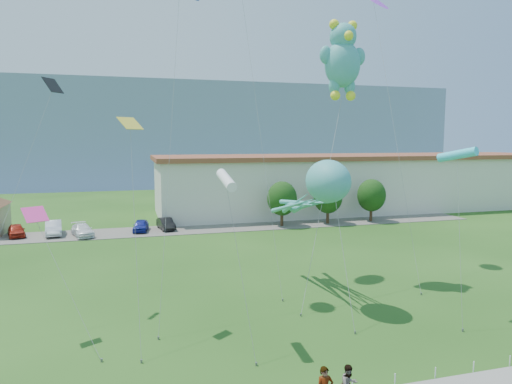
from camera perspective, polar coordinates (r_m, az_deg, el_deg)
ground at (r=21.57m, az=7.66°, el=-22.19°), size 160.00×160.00×0.00m
parking_strip at (r=53.88m, az=-7.25°, el=-4.59°), size 70.00×6.00×0.06m
hill_ridge at (r=137.57m, az=-12.58°, el=7.23°), size 160.00×50.00×25.00m
warehouse at (r=70.22m, az=13.03°, el=1.24°), size 61.00×15.00×8.20m
tree_near at (r=54.72m, az=3.27°, el=-0.82°), size 3.60×3.60×5.47m
tree_mid at (r=56.94m, az=8.99°, el=-0.60°), size 3.60×3.60×5.47m
tree_far at (r=59.68m, az=14.23°, el=-0.40°), size 3.60×3.60×5.47m
parked_car_red at (r=55.35m, az=-27.77°, el=-4.27°), size 2.54×4.18×1.33m
parked_car_silver at (r=54.51m, az=-23.98°, el=-4.12°), size 2.28×4.86×1.54m
parked_car_white at (r=52.69m, az=-20.88°, el=-4.47°), size 2.98×4.78×1.29m
parked_car_blue at (r=53.48m, az=-14.21°, el=-4.08°), size 2.06×4.00×1.30m
parked_car_black at (r=53.94m, az=-11.20°, el=-3.90°), size 2.05×4.21×1.33m
octopus_kite at (r=29.06m, az=7.83°, el=-0.00°), size 2.60×11.00×9.18m
teddy_bear_kite at (r=34.25m, az=10.78°, el=16.09°), size 7.15×7.24×18.75m
small_kite_purple at (r=41.23m, az=14.63°, el=21.53°), size 2.03×10.00×22.50m
small_kite_white at (r=22.39m, az=-3.71°, el=1.34°), size 1.09×3.81×8.83m
small_kite_black at (r=29.42m, az=-25.14°, el=8.82°), size 4.85×6.45×14.00m
small_kite_cyan at (r=27.79m, az=23.86°, el=4.14°), size 0.74×2.82×9.97m
small_kite_yellow at (r=24.99m, az=-15.34°, el=5.44°), size 1.29×5.29×11.66m
small_kite_pink at (r=25.72m, az=-25.33°, el=-3.95°), size 3.91×4.49×6.98m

